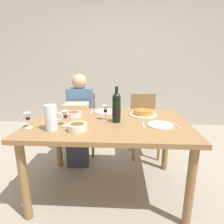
% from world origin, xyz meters
% --- Properties ---
extents(ground_plane, '(8.00, 8.00, 0.00)m').
position_xyz_m(ground_plane, '(0.00, 0.00, 0.00)').
color(ground_plane, gray).
extents(back_wall, '(8.00, 0.10, 2.80)m').
position_xyz_m(back_wall, '(0.00, 2.26, 1.40)').
color(back_wall, '#B2ADA3').
rests_on(back_wall, ground).
extents(dining_table, '(1.50, 1.00, 0.76)m').
position_xyz_m(dining_table, '(0.00, 0.00, 0.67)').
color(dining_table, olive).
rests_on(dining_table, ground).
extents(wine_bottle, '(0.08, 0.08, 0.34)m').
position_xyz_m(wine_bottle, '(0.07, -0.02, 0.90)').
color(wine_bottle, black).
rests_on(wine_bottle, dining_table).
extents(water_pitcher, '(0.15, 0.10, 0.21)m').
position_xyz_m(water_pitcher, '(-0.46, -0.27, 0.85)').
color(water_pitcher, silver).
rests_on(water_pitcher, dining_table).
extents(baked_tart, '(0.29, 0.29, 0.06)m').
position_xyz_m(baked_tart, '(0.36, 0.23, 0.79)').
color(baked_tart, silver).
rests_on(baked_tart, dining_table).
extents(salad_bowl, '(0.16, 0.16, 0.06)m').
position_xyz_m(salad_bowl, '(-0.37, 0.13, 0.79)').
color(salad_bowl, silver).
rests_on(salad_bowl, dining_table).
extents(olive_bowl, '(0.16, 0.16, 0.07)m').
position_xyz_m(olive_bowl, '(-0.24, -0.27, 0.80)').
color(olive_bowl, silver).
rests_on(olive_bowl, dining_table).
extents(wine_glass_left_diner, '(0.07, 0.07, 0.15)m').
position_xyz_m(wine_glass_left_diner, '(-0.03, 0.03, 0.86)').
color(wine_glass_left_diner, silver).
rests_on(wine_glass_left_diner, dining_table).
extents(wine_glass_right_diner, '(0.07, 0.07, 0.14)m').
position_xyz_m(wine_glass_right_diner, '(-0.38, -0.15, 0.86)').
color(wine_glass_right_diner, silver).
rests_on(wine_glass_right_diner, dining_table).
extents(wine_glass_centre, '(0.06, 0.06, 0.14)m').
position_xyz_m(wine_glass_centre, '(-0.67, -0.23, 0.86)').
color(wine_glass_centre, silver).
rests_on(wine_glass_centre, dining_table).
extents(dinner_plate_left_setting, '(0.23, 0.23, 0.01)m').
position_xyz_m(dinner_plate_left_setting, '(0.47, -0.11, 0.77)').
color(dinner_plate_left_setting, white).
rests_on(dinner_plate_left_setting, dining_table).
extents(dinner_plate_right_setting, '(0.23, 0.23, 0.01)m').
position_xyz_m(dinner_plate_right_setting, '(-0.07, 0.33, 0.77)').
color(dinner_plate_right_setting, silver).
rests_on(dinner_plate_right_setting, dining_table).
extents(fork_left_setting, '(0.02, 0.16, 0.00)m').
position_xyz_m(fork_left_setting, '(0.32, -0.11, 0.76)').
color(fork_left_setting, silver).
rests_on(fork_left_setting, dining_table).
extents(knife_left_setting, '(0.03, 0.18, 0.00)m').
position_xyz_m(knife_left_setting, '(0.62, -0.11, 0.76)').
color(knife_left_setting, silver).
rests_on(knife_left_setting, dining_table).
extents(knife_right_setting, '(0.01, 0.18, 0.00)m').
position_xyz_m(knife_right_setting, '(0.08, 0.33, 0.76)').
color(knife_right_setting, silver).
rests_on(knife_right_setting, dining_table).
extents(spoon_right_setting, '(0.02, 0.16, 0.00)m').
position_xyz_m(spoon_right_setting, '(-0.22, 0.33, 0.76)').
color(spoon_right_setting, silver).
rests_on(spoon_right_setting, dining_table).
extents(chair_left, '(0.42, 0.42, 0.87)m').
position_xyz_m(chair_left, '(-0.45, 0.90, 0.50)').
color(chair_left, olive).
rests_on(chair_left, ground).
extents(diner_left, '(0.35, 0.52, 1.16)m').
position_xyz_m(diner_left, '(-0.44, 0.66, 0.62)').
color(diner_left, '#4C6B93').
rests_on(diner_left, ground).
extents(chair_right, '(0.43, 0.43, 0.87)m').
position_xyz_m(chair_right, '(0.44, 0.87, 0.50)').
color(chair_right, olive).
rests_on(chair_right, ground).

